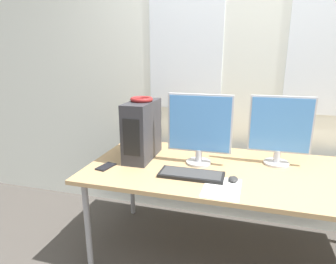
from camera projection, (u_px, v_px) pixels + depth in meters
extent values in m
cube|color=silver|center=(253.00, 68.00, 2.25)|extent=(8.00, 0.06, 2.70)
cube|color=white|center=(185.00, 46.00, 2.32)|extent=(0.62, 0.01, 1.03)
cube|color=white|center=(334.00, 45.00, 2.03)|extent=(0.62, 0.01, 1.03)
cube|color=tan|center=(246.00, 173.00, 1.88)|extent=(2.15, 0.92, 0.03)
cylinder|color=#99999E|center=(88.00, 227.00, 1.88)|extent=(0.04, 0.04, 0.67)
cylinder|color=#99999E|center=(132.00, 180.00, 2.58)|extent=(0.04, 0.04, 0.67)
cube|color=#2D2D33|center=(142.00, 130.00, 2.07)|extent=(0.17, 0.41, 0.43)
cube|color=black|center=(131.00, 138.00, 1.88)|extent=(0.12, 0.00, 0.26)
torus|color=maroon|center=(142.00, 99.00, 2.01)|extent=(0.16, 0.16, 0.03)
cylinder|color=#B7B7BC|center=(198.00, 162.00, 2.00)|extent=(0.18, 0.18, 0.02)
cylinder|color=#B7B7BC|center=(199.00, 155.00, 1.99)|extent=(0.05, 0.05, 0.09)
cube|color=#B7B7BC|center=(200.00, 123.00, 1.93)|extent=(0.44, 0.03, 0.40)
cube|color=#4C8CD8|center=(199.00, 124.00, 1.91)|extent=(0.42, 0.00, 0.38)
cylinder|color=#B7B7BC|center=(276.00, 163.00, 1.99)|extent=(0.18, 0.18, 0.02)
cylinder|color=#B7B7BC|center=(277.00, 156.00, 1.98)|extent=(0.05, 0.05, 0.09)
cube|color=#B7B7BC|center=(280.00, 125.00, 1.92)|extent=(0.42, 0.03, 0.39)
cube|color=#4C8CD8|center=(281.00, 125.00, 1.90)|extent=(0.39, 0.00, 0.37)
cube|color=black|center=(191.00, 175.00, 1.79)|extent=(0.41, 0.17, 0.02)
cube|color=#383838|center=(191.00, 173.00, 1.79)|extent=(0.38, 0.14, 0.00)
ellipsoid|color=#2D2D2D|center=(233.00, 179.00, 1.72)|extent=(0.06, 0.08, 0.03)
cube|color=black|center=(106.00, 167.00, 1.93)|extent=(0.10, 0.16, 0.01)
cube|color=white|center=(222.00, 188.00, 1.63)|extent=(0.22, 0.30, 0.00)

